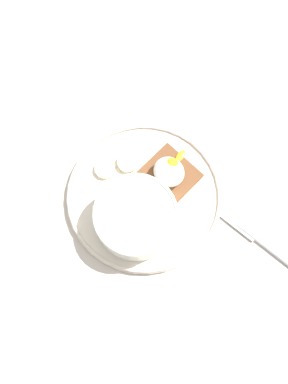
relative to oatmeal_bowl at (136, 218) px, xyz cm
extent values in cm
cube|color=beige|center=(-2.86, 3.87, -4.91)|extent=(120.00, 120.00, 2.00)
cylinder|color=silver|center=(-2.86, 3.87, -3.41)|extent=(26.23, 26.23, 1.00)
torus|color=silver|center=(-2.86, 3.87, -2.61)|extent=(26.03, 26.03, 0.60)
cylinder|color=white|center=(0.00, 0.00, -0.07)|extent=(13.07, 13.07, 5.67)
torus|color=white|center=(0.00, 0.00, 2.76)|extent=(13.27, 13.27, 0.60)
cylinder|color=white|center=(0.00, 0.00, -0.71)|extent=(11.67, 11.67, 3.99)
ellipsoid|color=white|center=(0.00, 0.00, 1.08)|extent=(11.09, 11.09, 1.20)
ellipsoid|color=tan|center=(-0.65, -1.23, 1.40)|extent=(1.66, 1.23, 0.65)
ellipsoid|color=beige|center=(-2.41, 2.28, 1.50)|extent=(2.02, 1.39, 0.83)
ellipsoid|color=tan|center=(0.82, -3.99, 1.39)|extent=(1.52, 1.73, 0.63)
cube|color=brown|center=(-3.06, 9.04, -1.71)|extent=(9.66, 9.66, 0.30)
cube|color=#9A5E39|center=(-3.06, 9.04, -2.26)|extent=(9.47, 9.47, 1.30)
ellipsoid|color=white|center=(-3.06, 9.04, 0.13)|extent=(5.38, 4.93, 3.48)
sphere|color=gold|center=(-3.38, 10.01, 0.93)|extent=(2.25, 2.25, 2.25)
ellipsoid|color=gold|center=(-4.30, 12.79, -1.41)|extent=(1.93, 2.77, 0.36)
cylinder|color=#F7E8C1|center=(-10.55, 1.37, -2.44)|extent=(4.57, 4.57, 0.93)
cylinder|color=#C1B597|center=(-10.55, 1.37, -1.98)|extent=(0.82, 0.82, 0.12)
cylinder|color=beige|center=(-9.15, 5.10, -2.31)|extent=(4.63, 4.58, 1.40)
cylinder|color=#B6AF89|center=(-9.15, 5.10, -1.83)|extent=(0.83, 0.82, 0.20)
cylinder|color=silver|center=(15.95, 14.50, -3.51)|extent=(10.75, 3.11, 0.80)
cube|color=silver|center=(10.66, 13.33, -3.51)|extent=(7.18, 3.07, 0.30)
camera|label=1|loc=(13.98, -9.07, 65.94)|focal=40.00mm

